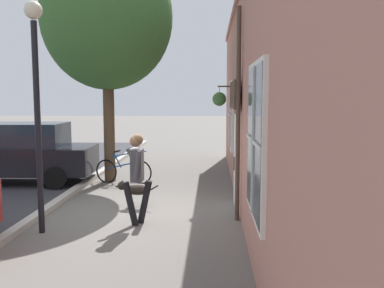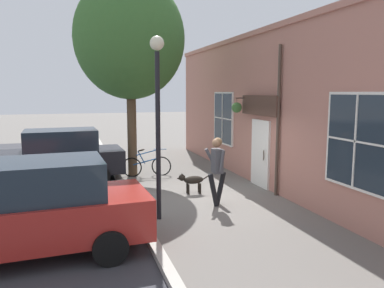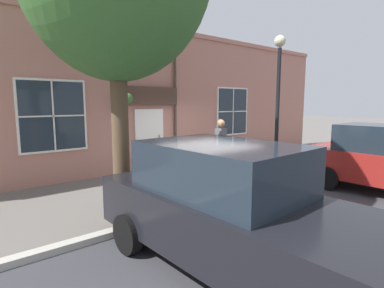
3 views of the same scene
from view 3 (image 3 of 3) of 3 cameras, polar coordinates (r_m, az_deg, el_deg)
ground_plane at (r=9.36m, az=3.06°, el=-6.46°), size 90.00×90.00×0.00m
storefront_facade at (r=10.91m, az=-5.29°, el=8.51°), size 0.95×18.00×4.89m
pedestrian_walking at (r=9.72m, az=5.50°, el=0.61°), size 0.56×0.54×1.80m
dog_on_leash at (r=8.78m, az=0.79°, el=-4.73°), size 1.00×0.27×0.62m
leaning_bicycle at (r=6.69m, az=-12.79°, el=-9.13°), size 1.71×0.39×1.01m
parked_car_nearest_curb at (r=4.27m, az=7.02°, el=-11.73°), size 4.37×2.08×1.75m
street_lamp at (r=9.02m, az=16.12°, el=10.59°), size 0.32×0.32×4.18m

